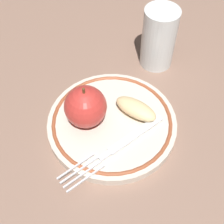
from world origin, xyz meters
name	(u,v)px	position (x,y,z in m)	size (l,w,h in m)	color
ground_plane	(121,134)	(0.00, 0.00, 0.00)	(2.00, 2.00, 0.00)	#876655
plate	(112,123)	(-0.01, -0.02, 0.01)	(0.20, 0.20, 0.02)	beige
apple_red_whole	(86,105)	(0.00, -0.06, 0.05)	(0.06, 0.06, 0.07)	red
apple_slice_front	(136,109)	(-0.03, 0.01, 0.03)	(0.07, 0.03, 0.02)	beige
fork	(117,147)	(0.04, 0.00, 0.02)	(0.16, 0.12, 0.00)	silver
drinking_glass	(159,38)	(-0.18, 0.02, 0.06)	(0.06, 0.06, 0.11)	silver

